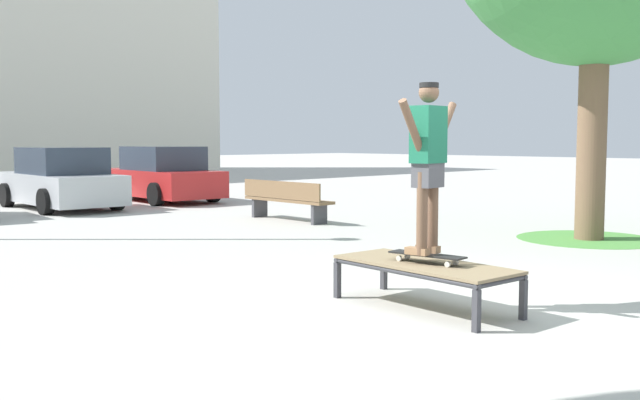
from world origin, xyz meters
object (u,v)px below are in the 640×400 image
(skateboard, at_px, (427,255))
(car_red, at_px, (161,176))
(skate_box, at_px, (425,267))
(skater, at_px, (428,155))
(car_silver, at_px, (61,180))
(park_bench, at_px, (286,199))

(skateboard, relative_size, car_red, 0.19)
(skate_box, distance_m, skateboard, 0.13)
(skater, xyz_separation_m, car_red, (5.08, 13.01, -0.84))
(skateboard, xyz_separation_m, car_silver, (2.09, 12.76, 0.15))
(skateboard, height_order, car_red, car_red)
(car_red, relative_size, park_bench, 1.78)
(skateboard, bearing_deg, car_silver, 80.72)
(car_red, height_order, park_bench, car_red)
(skateboard, xyz_separation_m, car_red, (5.08, 13.01, 0.15))
(car_silver, relative_size, park_bench, 1.78)
(skate_box, height_order, skateboard, skateboard)
(skater, xyz_separation_m, car_silver, (2.09, 12.76, -0.84))
(skate_box, distance_m, car_red, 13.94)
(car_silver, bearing_deg, skate_box, -99.30)
(skater, relative_size, park_bench, 0.70)
(skate_box, relative_size, park_bench, 0.81)
(skateboard, distance_m, park_bench, 8.14)
(skate_box, bearing_deg, park_bench, 58.29)
(skate_box, bearing_deg, skateboard, -94.12)
(skate_box, xyz_separation_m, skater, (-0.00, -0.03, 1.12))
(skate_box, xyz_separation_m, car_red, (5.07, 12.98, 0.28))
(skate_box, distance_m, skater, 1.12)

